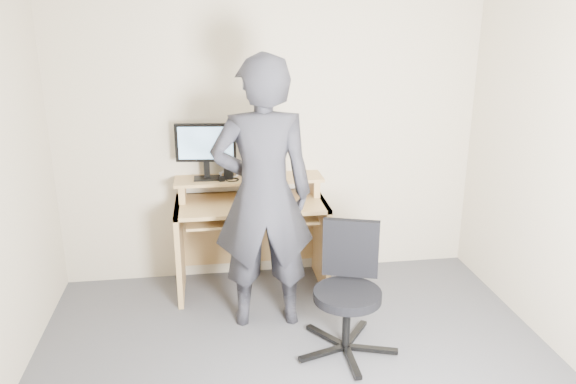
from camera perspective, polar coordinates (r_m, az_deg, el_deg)
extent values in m
cube|color=beige|center=(4.66, -1.75, 6.13)|extent=(3.50, 0.02, 2.50)
cube|color=tan|center=(4.61, -10.92, -5.74)|extent=(0.04, 0.60, 0.75)
cube|color=tan|center=(4.69, 3.41, -5.01)|extent=(0.04, 0.60, 0.75)
cube|color=tan|center=(4.49, -3.78, -1.19)|extent=(1.20, 0.60, 0.03)
cube|color=tan|center=(4.44, -3.67, -2.68)|extent=(1.02, 0.38, 0.02)
cube|color=tan|center=(4.59, -10.69, 0.17)|extent=(0.05, 0.28, 0.15)
cube|color=tan|center=(4.67, 2.66, 0.76)|extent=(0.05, 0.28, 0.15)
cube|color=tan|center=(4.58, -3.98, 1.34)|extent=(1.20, 0.30, 0.02)
cube|color=tan|center=(4.86, -3.99, -3.55)|extent=(1.20, 0.03, 0.65)
cube|color=black|center=(4.56, -8.21, 1.39)|extent=(0.21, 0.13, 0.01)
cube|color=black|center=(4.56, -8.25, 2.36)|extent=(0.05, 0.04, 0.13)
cube|color=black|center=(4.48, -8.37, 4.98)|extent=(0.48, 0.09, 0.31)
cube|color=#93CCFF|center=(4.47, -8.37, 4.93)|extent=(0.43, 0.05, 0.26)
cube|color=black|center=(4.56, -6.06, 2.68)|extent=(0.08, 0.14, 0.20)
cylinder|color=silver|center=(4.55, -2.88, 2.52)|extent=(0.09, 0.09, 0.17)
cube|color=black|center=(4.54, -1.33, 1.46)|extent=(0.10, 0.14, 0.01)
cube|color=black|center=(4.49, -6.75, 1.32)|extent=(0.05, 0.05, 0.03)
torus|color=silver|center=(4.64, -6.03, 1.79)|extent=(0.18, 0.18, 0.06)
cube|color=black|center=(4.43, -3.00, -2.38)|extent=(0.49, 0.28, 0.03)
ellipsoid|color=black|center=(4.41, 0.21, -1.01)|extent=(0.11, 0.09, 0.04)
cube|color=black|center=(3.96, 8.56, -15.50)|extent=(0.34, 0.15, 0.03)
cube|color=black|center=(4.10, 6.85, -14.09)|extent=(0.24, 0.30, 0.03)
cube|color=black|center=(4.06, 3.87, -14.38)|extent=(0.24, 0.30, 0.03)
cube|color=black|center=(3.88, 3.51, -16.03)|extent=(0.34, 0.15, 0.03)
cube|color=black|center=(3.82, 6.53, -16.79)|extent=(0.05, 0.34, 0.03)
cylinder|color=black|center=(3.86, 5.96, -12.99)|extent=(0.05, 0.05, 0.36)
cylinder|color=black|center=(3.76, 6.05, -10.40)|extent=(0.45, 0.45, 0.06)
cube|color=black|center=(3.83, 6.39, -5.69)|extent=(0.38, 0.17, 0.40)
imported|color=black|center=(3.91, -2.56, -0.33)|extent=(0.72, 0.48, 1.95)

